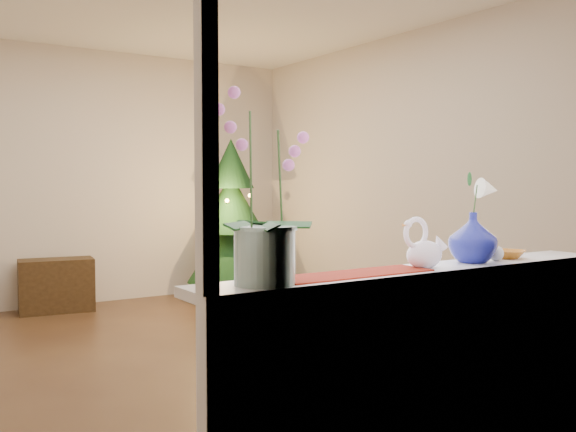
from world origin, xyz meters
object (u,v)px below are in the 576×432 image
amber_dish (507,255)px  xmas_tree (231,220)px  swan (424,244)px  blue_vase (473,234)px  side_table (56,285)px  orchid_pot (264,187)px  paperweight (496,253)px

amber_dish → xmas_tree: (0.72, 4.18, -0.05)m
swan → xmas_tree: xmas_tree is taller
blue_vase → xmas_tree: bearing=76.8°
swan → side_table: 4.67m
orchid_pot → amber_dish: 1.44m
swan → blue_vase: size_ratio=0.93×
paperweight → xmas_tree: size_ratio=0.04×
swan → side_table: size_ratio=0.35×
blue_vase → swan: bearing=-178.1°
xmas_tree → side_table: bearing=168.0°
blue_vase → paperweight: 0.17m
paperweight → xmas_tree: bearing=78.7°
swan → paperweight: swan is taller
orchid_pot → xmas_tree: size_ratio=0.40×
swan → side_table: bearing=102.1°
swan → amber_dish: bearing=8.7°
orchid_pot → blue_vase: size_ratio=2.64×
paperweight → side_table: bearing=101.4°
orchid_pot → paperweight: size_ratio=9.77×
blue_vase → paperweight: (0.14, -0.02, -0.10)m
blue_vase → side_table: blue_vase is taller
paperweight → amber_dish: size_ratio=0.50×
xmas_tree → amber_dish: bearing=-99.7°
swan → xmas_tree: size_ratio=0.14×
orchid_pot → side_table: bearing=85.7°
swan → side_table: swan is taller
amber_dish → side_table: 4.73m
orchid_pot → amber_dish: (1.40, 0.04, -0.33)m
amber_dish → swan: bearing=-177.6°
paperweight → xmas_tree: xmas_tree is taller
orchid_pot → paperweight: 1.31m
paperweight → swan: bearing=178.4°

